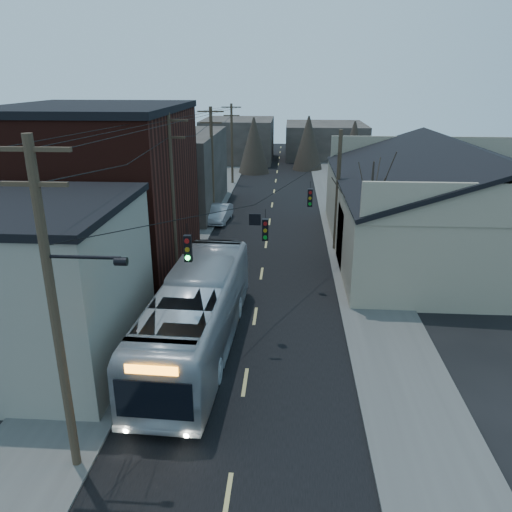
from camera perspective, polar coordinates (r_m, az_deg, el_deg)
The scene contains 13 objects.
road_surface at distance 41.20m, azimuth 1.44°, elevation 3.16°, with size 9.00×110.00×0.02m, color black.
sidewalk_left at distance 41.94m, azimuth -7.49°, elevation 3.37°, with size 4.00×110.00×0.12m, color #474744.
sidewalk_right at distance 41.44m, azimuth 10.47°, elevation 3.00°, with size 4.00×110.00×0.12m, color #474744.
building_clapboard at distance 22.85m, azimuth -24.23°, elevation -3.41°, with size 8.00×8.00×7.00m, color gray.
building_brick at distance 32.37m, azimuth -17.41°, elevation 6.75°, with size 10.00×12.00×10.00m, color black.
building_left_far at distance 47.51m, azimuth -9.88°, elevation 9.46°, with size 9.00×14.00×7.00m, color #2C2823.
warehouse at distance 37.39m, azimuth 21.50°, elevation 4.31°, with size 16.16×20.60×7.73m.
building_far_left at distance 75.34m, azimuth -2.03°, elevation 13.11°, with size 10.00×12.00×6.00m, color #2C2823.
building_far_right at distance 80.15m, azimuth 7.88°, elevation 12.99°, with size 12.00×14.00×5.00m, color #2C2823.
bare_tree at distance 30.94m, azimuth 12.81°, elevation 3.91°, with size 0.40×0.40×7.20m, color black.
utility_lines at distance 34.59m, azimuth -4.14°, elevation 8.32°, with size 11.24×45.28×10.50m.
bus at distance 22.61m, azimuth -6.80°, elevation -6.64°, with size 3.04×12.98×3.61m, color #A2A8AE.
parked_car at distance 43.14m, azimuth -4.18°, elevation 4.87°, with size 1.53×4.40×1.45m, color #ABADB3.
Camera 1 is at (1.62, -9.42, 11.85)m, focal length 35.00 mm.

